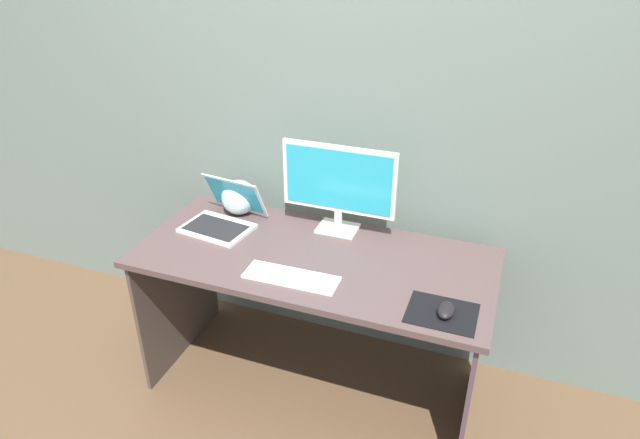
% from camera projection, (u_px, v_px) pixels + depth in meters
% --- Properties ---
extents(ground_plane, '(8.00, 8.00, 0.00)m').
position_uv_depth(ground_plane, '(314.00, 382.00, 2.68)').
color(ground_plane, brown).
extents(wall_back, '(6.00, 0.04, 2.50)m').
position_uv_depth(wall_back, '(348.00, 105.00, 2.44)').
color(wall_back, slate).
rests_on(wall_back, ground_plane).
extents(desk, '(1.51, 0.68, 0.72)m').
position_uv_depth(desk, '(313.00, 283.00, 2.40)').
color(desk, '#4C3B3A').
rests_on(desk, ground_plane).
extents(monitor, '(0.52, 0.14, 0.41)m').
position_uv_depth(monitor, '(339.00, 185.00, 2.42)').
color(monitor, white).
rests_on(monitor, desk).
extents(laptop, '(0.34, 0.34, 0.21)m').
position_uv_depth(laptop, '(223.00, 217.00, 2.54)').
color(laptop, silver).
rests_on(laptop, desk).
extents(fishbowl, '(0.17, 0.17, 0.17)m').
position_uv_depth(fishbowl, '(239.00, 197.00, 2.64)').
color(fishbowl, silver).
rests_on(fishbowl, desk).
extents(keyboard_external, '(0.38, 0.13, 0.01)m').
position_uv_depth(keyboard_external, '(291.00, 277.00, 2.18)').
color(keyboard_external, white).
rests_on(keyboard_external, desk).
extents(mousepad, '(0.25, 0.20, 0.00)m').
position_uv_depth(mousepad, '(442.00, 313.00, 1.99)').
color(mousepad, black).
rests_on(mousepad, desk).
extents(mouse, '(0.06, 0.10, 0.04)m').
position_uv_depth(mouse, '(446.00, 310.00, 1.97)').
color(mouse, black).
rests_on(mouse, mousepad).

